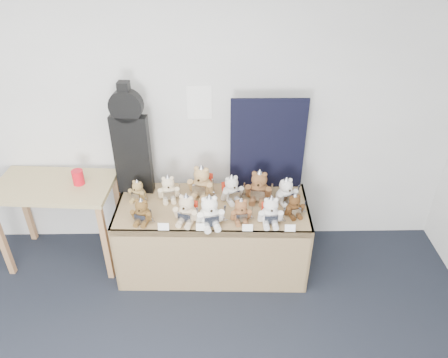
{
  "coord_description": "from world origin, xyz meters",
  "views": [
    {
      "loc": [
        0.88,
        -0.93,
        2.92
      ],
      "look_at": [
        0.93,
        1.95,
        1.02
      ],
      "focal_mm": 35.0,
      "sensor_mm": 36.0,
      "label": 1
    }
  ],
  "objects_px": {
    "teddy_back_centre_left": "(202,182)",
    "display_table": "(212,224)",
    "side_table": "(56,197)",
    "teddy_front_centre": "(210,212)",
    "teddy_front_far_right": "(271,212)",
    "teddy_back_end": "(286,192)",
    "teddy_front_far_left": "(142,212)",
    "guitar_case": "(131,141)",
    "teddy_front_end": "(294,206)",
    "teddy_front_right": "(241,211)",
    "teddy_back_centre_right": "(232,189)",
    "red_cup": "(78,177)",
    "teddy_back_far_left": "(138,191)",
    "teddy_back_right": "(259,187)",
    "teddy_back_left": "(169,189)",
    "teddy_front_left": "(187,210)"
  },
  "relations": [
    {
      "from": "teddy_front_left",
      "to": "teddy_front_far_right",
      "type": "relative_size",
      "value": 1.04
    },
    {
      "from": "display_table",
      "to": "teddy_back_left",
      "type": "height_order",
      "value": "teddy_back_left"
    },
    {
      "from": "red_cup",
      "to": "teddy_front_end",
      "type": "height_order",
      "value": "red_cup"
    },
    {
      "from": "teddy_front_centre",
      "to": "red_cup",
      "type": "bearing_deg",
      "value": 148.24
    },
    {
      "from": "teddy_front_far_left",
      "to": "red_cup",
      "type": "bearing_deg",
      "value": 161.82
    },
    {
      "from": "teddy_front_right",
      "to": "teddy_back_centre_left",
      "type": "xyz_separation_m",
      "value": [
        -0.32,
        0.37,
        0.03
      ]
    },
    {
      "from": "guitar_case",
      "to": "teddy_back_right",
      "type": "relative_size",
      "value": 3.19
    },
    {
      "from": "side_table",
      "to": "teddy_back_centre_right",
      "type": "bearing_deg",
      "value": 2.52
    },
    {
      "from": "teddy_front_far_right",
      "to": "teddy_front_right",
      "type": "bearing_deg",
      "value": 171.54
    },
    {
      "from": "side_table",
      "to": "teddy_front_far_left",
      "type": "distance_m",
      "value": 0.87
    },
    {
      "from": "side_table",
      "to": "teddy_front_far_right",
      "type": "distance_m",
      "value": 1.86
    },
    {
      "from": "teddy_back_centre_left",
      "to": "teddy_back_right",
      "type": "bearing_deg",
      "value": 8.8
    },
    {
      "from": "teddy_front_far_left",
      "to": "teddy_front_centre",
      "type": "bearing_deg",
      "value": 7.03
    },
    {
      "from": "side_table",
      "to": "teddy_front_centre",
      "type": "height_order",
      "value": "teddy_front_centre"
    },
    {
      "from": "teddy_back_left",
      "to": "teddy_back_far_left",
      "type": "bearing_deg",
      "value": 173.79
    },
    {
      "from": "teddy_back_left",
      "to": "side_table",
      "type": "bearing_deg",
      "value": 171.09
    },
    {
      "from": "teddy_front_far_right",
      "to": "teddy_back_end",
      "type": "relative_size",
      "value": 1.02
    },
    {
      "from": "teddy_back_centre_left",
      "to": "display_table",
      "type": "bearing_deg",
      "value": -51.02
    },
    {
      "from": "teddy_front_end",
      "to": "teddy_back_centre_left",
      "type": "xyz_separation_m",
      "value": [
        -0.76,
        0.3,
        0.04
      ]
    },
    {
      "from": "teddy_front_left",
      "to": "teddy_front_far_right",
      "type": "xyz_separation_m",
      "value": [
        0.67,
        -0.03,
        -0.0
      ]
    },
    {
      "from": "teddy_back_left",
      "to": "teddy_back_end",
      "type": "relative_size",
      "value": 0.95
    },
    {
      "from": "teddy_front_far_left",
      "to": "teddy_front_centre",
      "type": "height_order",
      "value": "teddy_front_centre"
    },
    {
      "from": "teddy_front_end",
      "to": "teddy_back_far_left",
      "type": "distance_m",
      "value": 1.33
    },
    {
      "from": "guitar_case",
      "to": "teddy_front_far_left",
      "type": "xyz_separation_m",
      "value": [
        0.11,
        -0.45,
        -0.4
      ]
    },
    {
      "from": "red_cup",
      "to": "teddy_back_centre_left",
      "type": "xyz_separation_m",
      "value": [
        1.04,
        0.03,
        -0.09
      ]
    },
    {
      "from": "teddy_front_end",
      "to": "teddy_back_left",
      "type": "height_order",
      "value": "teddy_back_left"
    },
    {
      "from": "teddy_back_far_left",
      "to": "teddy_front_right",
      "type": "bearing_deg",
      "value": 3.85
    },
    {
      "from": "teddy_back_centre_right",
      "to": "display_table",
      "type": "bearing_deg",
      "value": -159.5
    },
    {
      "from": "red_cup",
      "to": "teddy_back_end",
      "type": "distance_m",
      "value": 1.77
    },
    {
      "from": "side_table",
      "to": "teddy_back_centre_left",
      "type": "height_order",
      "value": "teddy_back_centre_left"
    },
    {
      "from": "side_table",
      "to": "teddy_front_far_right",
      "type": "xyz_separation_m",
      "value": [
        1.83,
        -0.36,
        0.09
      ]
    },
    {
      "from": "teddy_front_right",
      "to": "teddy_back_centre_right",
      "type": "height_order",
      "value": "teddy_back_centre_right"
    },
    {
      "from": "red_cup",
      "to": "teddy_front_far_right",
      "type": "bearing_deg",
      "value": -12.99
    },
    {
      "from": "teddy_front_centre",
      "to": "teddy_back_left",
      "type": "height_order",
      "value": "teddy_front_centre"
    },
    {
      "from": "side_table",
      "to": "teddy_back_centre_left",
      "type": "relative_size",
      "value": 3.22
    },
    {
      "from": "teddy_front_right",
      "to": "teddy_back_centre_right",
      "type": "distance_m",
      "value": 0.29
    },
    {
      "from": "teddy_front_centre",
      "to": "guitar_case",
      "type": "bearing_deg",
      "value": 130.21
    },
    {
      "from": "teddy_front_centre",
      "to": "teddy_back_left",
      "type": "xyz_separation_m",
      "value": [
        -0.36,
        0.36,
        -0.02
      ]
    },
    {
      "from": "teddy_front_end",
      "to": "teddy_back_right",
      "type": "bearing_deg",
      "value": 126.23
    },
    {
      "from": "teddy_front_end",
      "to": "teddy_back_end",
      "type": "bearing_deg",
      "value": 91.35
    },
    {
      "from": "teddy_back_centre_right",
      "to": "teddy_back_right",
      "type": "xyz_separation_m",
      "value": [
        0.23,
        0.0,
        0.02
      ]
    },
    {
      "from": "teddy_front_end",
      "to": "teddy_back_right",
      "type": "height_order",
      "value": "teddy_back_right"
    },
    {
      "from": "red_cup",
      "to": "teddy_back_right",
      "type": "xyz_separation_m",
      "value": [
        1.53,
        -0.05,
        -0.09
      ]
    },
    {
      "from": "teddy_back_centre_left",
      "to": "teddy_back_far_left",
      "type": "height_order",
      "value": "teddy_back_centre_left"
    },
    {
      "from": "teddy_front_far_left",
      "to": "teddy_back_right",
      "type": "relative_size",
      "value": 0.77
    },
    {
      "from": "teddy_front_right",
      "to": "teddy_back_end",
      "type": "distance_m",
      "value": 0.46
    },
    {
      "from": "teddy_front_end",
      "to": "teddy_back_far_left",
      "type": "height_order",
      "value": "teddy_front_end"
    },
    {
      "from": "teddy_front_right",
      "to": "guitar_case",
      "type": "bearing_deg",
      "value": 148.72
    },
    {
      "from": "display_table",
      "to": "red_cup",
      "type": "distance_m",
      "value": 1.21
    },
    {
      "from": "teddy_front_left",
      "to": "teddy_back_end",
      "type": "height_order",
      "value": "teddy_front_left"
    }
  ]
}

